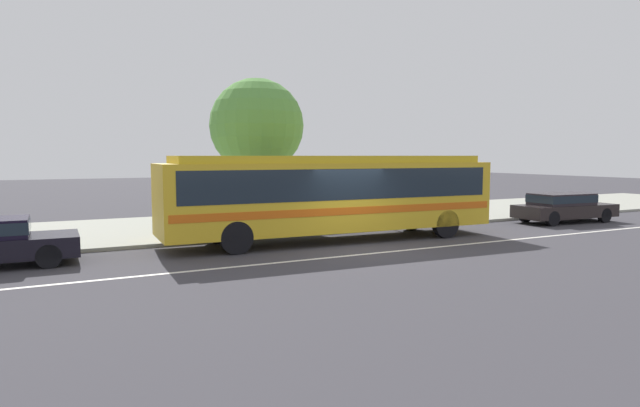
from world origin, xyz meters
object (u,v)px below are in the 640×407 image
(transit_bus, at_px, (333,192))
(street_tree_near_stop, at_px, (257,126))
(sedan_far_ahead, at_px, (564,206))
(pedestrian_waiting_near_sign, at_px, (385,197))
(pedestrian_walking_along_curb, at_px, (283,204))
(bus_stop_sign, at_px, (387,188))

(transit_bus, distance_m, street_tree_near_stop, 5.13)
(street_tree_near_stop, bearing_deg, sedan_far_ahead, -19.74)
(transit_bus, bearing_deg, street_tree_near_stop, 104.32)
(sedan_far_ahead, distance_m, pedestrian_waiting_near_sign, 7.88)
(transit_bus, xyz_separation_m, pedestrian_walking_along_curb, (-0.78, 2.54, -0.61))
(bus_stop_sign, bearing_deg, transit_bus, -152.41)
(sedan_far_ahead, bearing_deg, transit_bus, 179.34)
(pedestrian_walking_along_curb, relative_size, bus_stop_sign, 0.71)
(bus_stop_sign, bearing_deg, pedestrian_walking_along_curb, 170.18)
(pedestrian_waiting_near_sign, xyz_separation_m, street_tree_near_stop, (-5.59, 0.90, 3.01))
(transit_bus, relative_size, sedan_far_ahead, 2.47)
(sedan_far_ahead, bearing_deg, street_tree_near_stop, 160.26)
(transit_bus, bearing_deg, bus_stop_sign, 27.59)
(bus_stop_sign, xyz_separation_m, street_tree_near_stop, (-4.58, 2.58, 2.48))
(transit_bus, height_order, street_tree_near_stop, street_tree_near_stop)
(pedestrian_walking_along_curb, height_order, bus_stop_sign, bus_stop_sign)
(transit_bus, xyz_separation_m, pedestrian_waiting_near_sign, (4.47, 3.48, -0.60))
(transit_bus, height_order, pedestrian_walking_along_curb, transit_bus)
(sedan_far_ahead, height_order, street_tree_near_stop, street_tree_near_stop)
(transit_bus, relative_size, bus_stop_sign, 4.96)
(pedestrian_waiting_near_sign, xyz_separation_m, pedestrian_walking_along_curb, (-5.25, -0.94, -0.01))
(pedestrian_waiting_near_sign, bearing_deg, transit_bus, -142.12)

